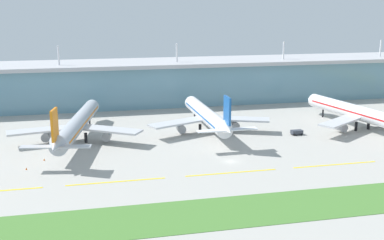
{
  "coord_description": "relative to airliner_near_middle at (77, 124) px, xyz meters",
  "views": [
    {
      "loc": [
        -43.52,
        -138.01,
        48.79
      ],
      "look_at": [
        -6.17,
        29.72,
        7.0
      ],
      "focal_mm": 44.43,
      "sensor_mm": 36.0,
      "label": 1
    }
  ],
  "objects": [
    {
      "name": "taxiway_stripe_mid_east",
      "position": [
        78.99,
        -44.2,
        -6.44
      ],
      "size": [
        28.0,
        0.7,
        0.04
      ],
      "primitive_type": "cube",
      "color": "yellow",
      "rests_on": "ground"
    },
    {
      "name": "pushback_tug",
      "position": [
        82.21,
        -8.91,
        -5.36
      ],
      "size": [
        4.47,
        2.63,
        1.85
      ],
      "color": "#333842",
      "rests_on": "ground"
    },
    {
      "name": "safety_cone_left_wingtip",
      "position": [
        -15.06,
        -28.03,
        -6.11
      ],
      "size": [
        0.56,
        0.56,
        0.7
      ],
      "primitive_type": "cone",
      "color": "orange",
      "rests_on": "ground"
    },
    {
      "name": "airliner_near_middle",
      "position": [
        0.0,
        0.0,
        0.0
      ],
      "size": [
        47.94,
        70.53,
        18.9
      ],
      "color": "#ADB2BC",
      "rests_on": "ground"
    },
    {
      "name": "ground_plane",
      "position": [
        47.99,
        -34.3,
        -6.46
      ],
      "size": [
        600.0,
        600.0,
        0.0
      ],
      "primitive_type": "plane",
      "color": "#A8A59E"
    },
    {
      "name": "airliner_far_middle",
      "position": [
        110.58,
        -6.39,
        -0.0
      ],
      "size": [
        47.89,
        67.03,
        18.9
      ],
      "color": "white",
      "rests_on": "ground"
    },
    {
      "name": "safety_cone_nose_front",
      "position": [
        -10.45,
        -20.02,
        -6.11
      ],
      "size": [
        0.56,
        0.56,
        0.7
      ],
      "primitive_type": "cone",
      "color": "orange",
      "rests_on": "ground"
    },
    {
      "name": "taxiway_stripe_mid_west",
      "position": [
        10.99,
        -44.2,
        -6.44
      ],
      "size": [
        28.0,
        0.7,
        0.04
      ],
      "primitive_type": "cube",
      "color": "yellow",
      "rests_on": "ground"
    },
    {
      "name": "grass_verge",
      "position": [
        47.99,
        -70.53,
        -6.41
      ],
      "size": [
        300.0,
        18.0,
        0.1
      ],
      "primitive_type": "cube",
      "color": "#477A33",
      "rests_on": "ground"
    },
    {
      "name": "taxiway_stripe_centre",
      "position": [
        44.99,
        -44.2,
        -6.44
      ],
      "size": [
        28.0,
        0.7,
        0.04
      ],
      "primitive_type": "cube",
      "color": "yellow",
      "rests_on": "ground"
    },
    {
      "name": "terminal_building",
      "position": [
        47.99,
        62.97,
        4.44
      ],
      "size": [
        288.0,
        34.0,
        30.38
      ],
      "color": "#6693A8",
      "rests_on": "ground"
    },
    {
      "name": "airliner_center",
      "position": [
        49.57,
        3.03,
        -0.01
      ],
      "size": [
        48.79,
        60.64,
        18.9
      ],
      "color": "white",
      "rests_on": "ground"
    }
  ]
}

